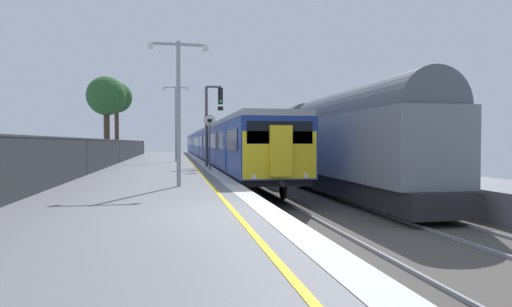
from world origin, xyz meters
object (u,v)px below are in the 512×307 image
object	(u,v)px
background_tree_centre	(106,98)
background_tree_left	(116,99)
freight_train_adjacent_track	(311,141)
platform_lamp_far	(176,117)
commuter_train_at_platform	(210,144)
platform_lamp_mid	(178,99)
speed_limit_sign	(210,135)
signal_gantry	(211,116)

from	to	relation	value
background_tree_centre	background_tree_left	bearing A→B (deg)	94.08
freight_train_adjacent_track	platform_lamp_far	bearing A→B (deg)	126.61
freight_train_adjacent_track	platform_lamp_far	size ratio (longest dim) A/B	4.34
commuter_train_at_platform	platform_lamp_mid	world-z (taller)	platform_lamp_mid
commuter_train_at_platform	background_tree_centre	xyz separation A→B (m)	(-8.60, -11.27, 3.50)
background_tree_centre	commuter_train_at_platform	bearing A→B (deg)	52.65
speed_limit_sign	platform_lamp_far	size ratio (longest dim) A/B	0.50
commuter_train_at_platform	platform_lamp_far	world-z (taller)	platform_lamp_far
platform_lamp_far	background_tree_centre	distance (m)	5.25
signal_gantry	speed_limit_sign	bearing A→B (deg)	-96.05
freight_train_adjacent_track	platform_lamp_mid	size ratio (longest dim) A/B	5.19
freight_train_adjacent_track	platform_lamp_far	xyz separation A→B (m)	(-7.54, 10.14, 1.82)
platform_lamp_far	background_tree_centre	world-z (taller)	background_tree_centre
signal_gantry	background_tree_centre	world-z (taller)	background_tree_centre
commuter_train_at_platform	background_tree_left	size ratio (longest dim) A/B	7.84
background_tree_left	freight_train_adjacent_track	bearing A→B (deg)	-59.09
background_tree_left	background_tree_centre	world-z (taller)	background_tree_left
freight_train_adjacent_track	signal_gantry	bearing A→B (deg)	154.00
speed_limit_sign	background_tree_left	xyz separation A→B (m)	(-7.66, 23.44, 4.08)
signal_gantry	freight_train_adjacent_track	bearing A→B (deg)	-26.00
platform_lamp_mid	background_tree_centre	xyz separation A→B (m)	(-5.07, 18.77, 1.87)
speed_limit_sign	platform_lamp_mid	xyz separation A→B (m)	(-1.69, -7.97, 1.06)
commuter_train_at_platform	signal_gantry	xyz separation A→B (m)	(-1.47, -18.51, 1.79)
signal_gantry	background_tree_centre	xyz separation A→B (m)	(-7.13, 7.24, 1.71)
platform_lamp_mid	platform_lamp_far	bearing A→B (deg)	90.00
platform_lamp_mid	platform_lamp_far	distance (m)	19.00
platform_lamp_mid	signal_gantry	bearing A→B (deg)	79.86
freight_train_adjacent_track	speed_limit_sign	bearing A→B (deg)	-171.47
platform_lamp_far	background_tree_centre	xyz separation A→B (m)	(-5.07, -0.23, 1.37)
freight_train_adjacent_track	platform_lamp_mid	distance (m)	11.70
freight_train_adjacent_track	signal_gantry	world-z (taller)	signal_gantry
commuter_train_at_platform	platform_lamp_mid	distance (m)	30.29
background_tree_centre	platform_lamp_far	bearing A→B (deg)	2.60
freight_train_adjacent_track	background_tree_left	bearing A→B (deg)	120.91
commuter_train_at_platform	background_tree_centre	size ratio (longest dim) A/B	9.49
commuter_train_at_platform	background_tree_left	distance (m)	10.67
commuter_train_at_platform	speed_limit_sign	world-z (taller)	speed_limit_sign
speed_limit_sign	platform_lamp_far	bearing A→B (deg)	98.69
commuter_train_at_platform	platform_lamp_far	size ratio (longest dim) A/B	10.43
speed_limit_sign	platform_lamp_mid	world-z (taller)	platform_lamp_mid
freight_train_adjacent_track	speed_limit_sign	xyz separation A→B (m)	(-5.85, -0.88, 0.27)
background_tree_left	speed_limit_sign	bearing A→B (deg)	-71.91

